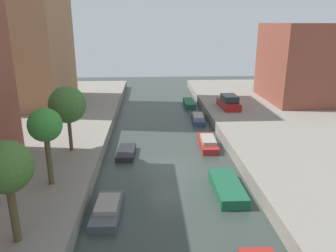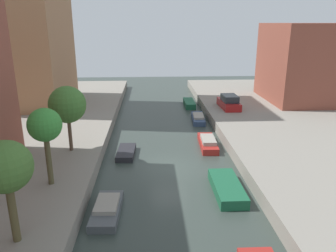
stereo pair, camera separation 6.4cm
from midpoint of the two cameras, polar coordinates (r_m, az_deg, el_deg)
name	(u,v)px [view 2 (the right image)]	position (r m, az deg, el deg)	size (l,w,h in m)	color
ground_plane	(168,168)	(24.39, 0.15, -7.22)	(84.00, 84.00, 0.00)	#333D38
low_block_right	(311,63)	(43.73, 23.40, 9.99)	(10.00, 10.30, 9.07)	brown
street_tree_1	(6,168)	(15.18, -26.06, -6.53)	(2.21, 2.21, 4.65)	brown
street_tree_2	(45,126)	(19.88, -20.38, -0.06)	(1.93, 1.93, 4.63)	brown
street_tree_3	(67,105)	(24.90, -16.89, 3.51)	(2.69, 2.69, 4.86)	brown
parked_car	(229,102)	(37.52, 10.51, 4.01)	(1.92, 4.29, 1.51)	maroon
moored_boat_left_2	(107,209)	(19.18, -10.38, -13.90)	(1.58, 3.79, 0.70)	#4C5156
moored_boat_left_3	(126,152)	(26.73, -7.16, -4.55)	(1.47, 3.26, 0.45)	#232328
moored_boat_right_2	(227,188)	(21.28, 10.22, -10.45)	(1.67, 4.34, 0.65)	#195638
moored_boat_right_3	(208,143)	(28.45, 6.93, -2.86)	(1.49, 4.37, 0.85)	maroon
moored_boat_right_4	(198,118)	(35.71, 5.27, 1.36)	(1.54, 4.36, 0.72)	#33476B
moored_boat_right_5	(189,103)	(42.02, 3.73, 3.91)	(1.25, 4.06, 0.68)	#195638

